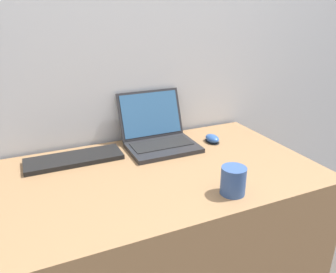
% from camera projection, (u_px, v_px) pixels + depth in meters
% --- Properties ---
extents(wall_back, '(7.00, 0.04, 2.50)m').
position_uv_depth(wall_back, '(125.00, 25.00, 1.47)').
color(wall_back, silver).
rests_on(wall_back, ground_plane).
extents(desk, '(1.24, 0.74, 0.72)m').
position_uv_depth(desk, '(162.00, 242.00, 1.45)').
color(desk, '#936D47').
rests_on(desk, ground_plane).
extents(laptop, '(0.31, 0.31, 0.24)m').
position_uv_depth(laptop, '(158.00, 134.00, 1.53)').
color(laptop, '#232326').
rests_on(laptop, desk).
extents(drink_cup, '(0.09, 0.09, 0.10)m').
position_uv_depth(drink_cup, '(233.00, 180.00, 1.13)').
color(drink_cup, '#33518C').
rests_on(drink_cup, desk).
extents(computer_mouse, '(0.06, 0.09, 0.04)m').
position_uv_depth(computer_mouse, '(212.00, 139.00, 1.58)').
color(computer_mouse, black).
rests_on(computer_mouse, desk).
extents(external_keyboard, '(0.40, 0.14, 0.02)m').
position_uv_depth(external_keyboard, '(74.00, 159.00, 1.39)').
color(external_keyboard, black).
rests_on(external_keyboard, desk).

